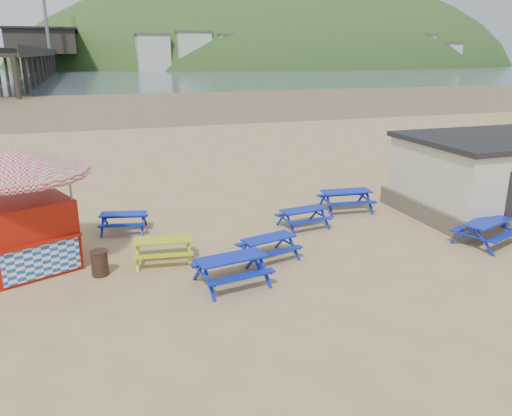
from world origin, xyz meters
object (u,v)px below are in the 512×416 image
object	(u,v)px
picnic_table_yellow	(163,250)
litter_bin	(100,263)
amenity_block	(498,175)
picnic_table_blue_b	(346,200)
picnic_table_blue_a	(124,222)
ice_cream_kiosk	(20,194)

from	to	relation	value
picnic_table_yellow	litter_bin	world-z (taller)	litter_bin
litter_bin	amenity_block	world-z (taller)	amenity_block
picnic_table_blue_b	amenity_block	world-z (taller)	amenity_block
picnic_table_blue_a	picnic_table_blue_b	size ratio (longest dim) A/B	0.88
ice_cream_kiosk	amenity_block	size ratio (longest dim) A/B	0.73
picnic_table_blue_a	litter_bin	distance (m)	3.83
amenity_block	picnic_table_blue_a	bearing A→B (deg)	170.94
picnic_table_blue_a	ice_cream_kiosk	size ratio (longest dim) A/B	0.35
litter_bin	amenity_block	bearing A→B (deg)	4.93
picnic_table_blue_a	litter_bin	size ratio (longest dim) A/B	2.48
ice_cream_kiosk	amenity_block	xyz separation A→B (m)	(17.74, 0.08, -0.77)
amenity_block	picnic_table_yellow	bearing A→B (deg)	-176.10
picnic_table_blue_b	litter_bin	bearing A→B (deg)	-155.35
picnic_table_yellow	picnic_table_blue_b	bearing A→B (deg)	28.32
ice_cream_kiosk	litter_bin	world-z (taller)	ice_cream_kiosk
picnic_table_blue_b	litter_bin	xyz separation A→B (m)	(-9.96, -3.42, -0.03)
picnic_table_yellow	ice_cream_kiosk	bearing A→B (deg)	175.46
litter_bin	amenity_block	distance (m)	15.81
picnic_table_blue_a	ice_cream_kiosk	distance (m)	4.34
picnic_table_blue_b	ice_cream_kiosk	size ratio (longest dim) A/B	0.40
picnic_table_blue_b	amenity_block	distance (m)	6.22
litter_bin	amenity_block	size ratio (longest dim) A/B	0.10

